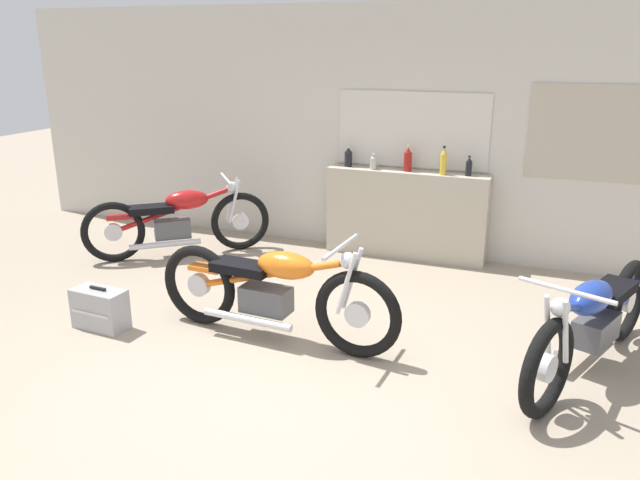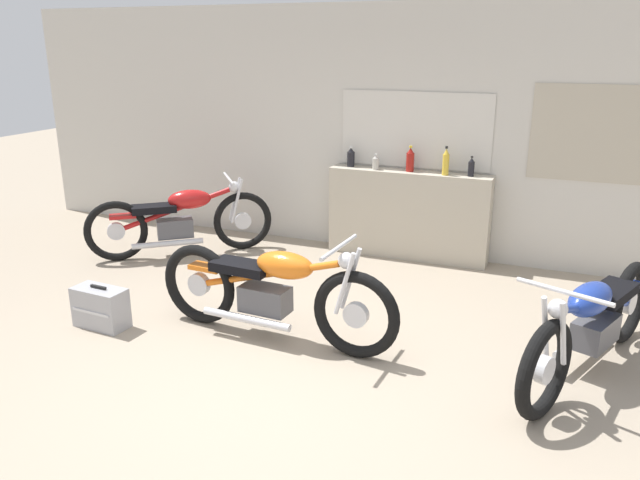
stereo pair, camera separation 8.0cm
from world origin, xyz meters
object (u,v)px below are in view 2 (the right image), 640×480
(bottle_right_center, at_px, (446,162))
(hard_case_silver, at_px, (101,307))
(motorcycle_blue, at_px, (592,323))
(bottle_rightmost, at_px, (471,167))
(motorcycle_orange, at_px, (272,290))
(motorcycle_red, at_px, (181,219))
(bottle_left_center, at_px, (376,163))
(bottle_leftmost, at_px, (351,158))
(bottle_center, at_px, (410,160))

(bottle_right_center, distance_m, hard_case_silver, 3.79)
(motorcycle_blue, relative_size, hard_case_silver, 4.27)
(bottle_right_center, xyz_separation_m, bottle_rightmost, (0.27, 0.04, -0.04))
(motorcycle_orange, bearing_deg, motorcycle_red, 141.58)
(motorcycle_orange, height_order, motorcycle_blue, motorcycle_orange)
(bottle_right_center, bearing_deg, bottle_left_center, 179.38)
(hard_case_silver, bearing_deg, motorcycle_blue, 10.38)
(bottle_leftmost, xyz_separation_m, motorcycle_blue, (2.64, -2.13, -0.69))
(motorcycle_orange, bearing_deg, bottle_rightmost, 64.64)
(bottle_left_center, height_order, motorcycle_red, bottle_left_center)
(bottle_rightmost, distance_m, motorcycle_orange, 2.80)
(bottle_left_center, bearing_deg, motorcycle_red, -156.52)
(bottle_leftmost, relative_size, motorcycle_red, 0.14)
(bottle_right_center, bearing_deg, bottle_center, 173.34)
(bottle_leftmost, relative_size, motorcycle_orange, 0.11)
(bottle_center, xyz_separation_m, bottle_right_center, (0.40, -0.05, 0.01))
(motorcycle_blue, xyz_separation_m, hard_case_silver, (-3.92, -0.72, -0.24))
(bottle_leftmost, height_order, bottle_right_center, bottle_right_center)
(bottle_rightmost, xyz_separation_m, motorcycle_blue, (1.27, -2.10, -0.68))
(bottle_rightmost, bearing_deg, motorcycle_orange, -115.36)
(bottle_left_center, height_order, motorcycle_blue, bottle_left_center)
(motorcycle_red, bearing_deg, bottle_right_center, 17.25)
(hard_case_silver, bearing_deg, motorcycle_orange, 13.59)
(bottle_right_center, distance_m, motorcycle_blue, 2.67)
(motorcycle_orange, height_order, hard_case_silver, motorcycle_orange)
(hard_case_silver, bearing_deg, bottle_right_center, 49.39)
(motorcycle_red, bearing_deg, motorcycle_blue, -15.12)
(motorcycle_orange, bearing_deg, bottle_left_center, 87.46)
(motorcycle_blue, relative_size, motorcycle_red, 1.23)
(bottle_leftmost, relative_size, bottle_center, 0.82)
(bottle_right_center, height_order, bottle_rightmost, bottle_right_center)
(bottle_rightmost, relative_size, motorcycle_red, 0.13)
(bottle_left_center, relative_size, hard_case_silver, 0.36)
(motorcycle_orange, distance_m, motorcycle_blue, 2.46)
(bottle_left_center, relative_size, motorcycle_blue, 0.08)
(bottle_center, height_order, hard_case_silver, bottle_center)
(bottle_leftmost, relative_size, hard_case_silver, 0.48)
(bottle_leftmost, bearing_deg, bottle_right_center, -3.42)
(bottle_center, bearing_deg, motorcycle_orange, -101.31)
(bottle_left_center, xyz_separation_m, motorcycle_red, (-2.05, -0.89, -0.65))
(bottle_center, relative_size, motorcycle_orange, 0.13)
(bottle_center, xyz_separation_m, motorcycle_red, (-2.44, -0.93, -0.70))
(motorcycle_orange, xyz_separation_m, motorcycle_blue, (2.43, 0.36, -0.01))
(bottle_left_center, bearing_deg, bottle_right_center, -0.62)
(bottle_right_center, relative_size, motorcycle_blue, 0.15)
(motorcycle_orange, relative_size, hard_case_silver, 4.50)
(bottle_center, bearing_deg, bottle_right_center, -6.66)
(bottle_rightmost, bearing_deg, bottle_left_center, -178.47)
(bottle_rightmost, bearing_deg, motorcycle_red, -163.53)
(motorcycle_orange, bearing_deg, motorcycle_blue, 8.38)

